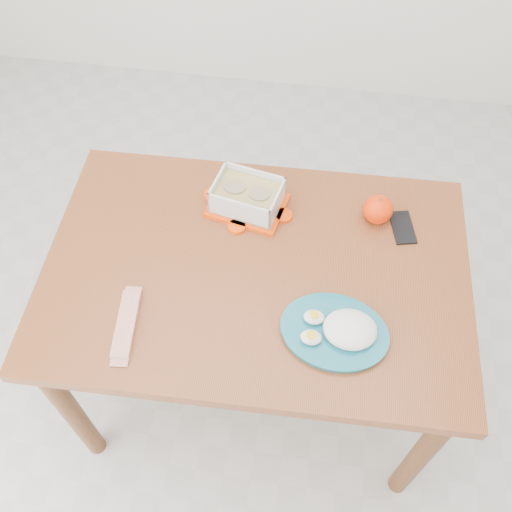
# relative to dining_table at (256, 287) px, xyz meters

# --- Properties ---
(ground) EXTENTS (3.50, 3.50, 0.00)m
(ground) POSITION_rel_dining_table_xyz_m (-0.06, 0.01, -0.65)
(ground) COLOR #B7B7B2
(ground) RESTS_ON ground
(dining_table) EXTENTS (1.21, 0.82, 0.75)m
(dining_table) POSITION_rel_dining_table_xyz_m (0.00, 0.00, 0.00)
(dining_table) COLOR brown
(dining_table) RESTS_ON ground
(food_container) EXTENTS (0.25, 0.21, 0.09)m
(food_container) POSITION_rel_dining_table_xyz_m (-0.06, 0.22, 0.15)
(food_container) COLOR #FF4507
(food_container) RESTS_ON dining_table
(orange_fruit) EXTENTS (0.09, 0.09, 0.09)m
(orange_fruit) POSITION_rel_dining_table_xyz_m (0.32, 0.23, 0.14)
(orange_fruit) COLOR #FF3605
(orange_fruit) RESTS_ON dining_table
(rice_plate) EXTENTS (0.31, 0.31, 0.07)m
(rice_plate) POSITION_rel_dining_table_xyz_m (0.24, -0.17, 0.13)
(rice_plate) COLOR #16667B
(rice_plate) RESTS_ON dining_table
(candy_bar) EXTENTS (0.07, 0.20, 0.02)m
(candy_bar) POSITION_rel_dining_table_xyz_m (-0.31, -0.23, 0.11)
(candy_bar) COLOR red
(candy_bar) RESTS_ON dining_table
(smartphone) EXTENTS (0.08, 0.13, 0.01)m
(smartphone) POSITION_rel_dining_table_xyz_m (0.40, 0.20, 0.10)
(smartphone) COLOR black
(smartphone) RESTS_ON dining_table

